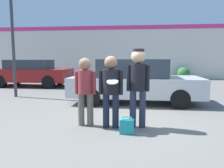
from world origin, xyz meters
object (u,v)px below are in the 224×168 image
at_px(person_left, 85,86).
at_px(person_right, 138,80).
at_px(parked_car_near, 134,81).
at_px(handbag, 127,126).
at_px(parked_car_far, 31,73).
at_px(street_lamp, 16,4).
at_px(person_middle_with_frisbee, 111,85).
at_px(shrub, 183,73).

bearing_deg(person_left, person_right, 0.76).
distance_m(parked_car_near, handbag, 3.36).
bearing_deg(parked_car_far, person_right, -48.09).
relative_size(person_left, parked_car_near, 0.35).
height_order(person_right, parked_car_far, person_right).
xyz_separation_m(parked_car_near, street_lamp, (-4.69, 0.58, 2.94)).
bearing_deg(person_middle_with_frisbee, shrub, 71.21).
distance_m(person_right, handbag, 1.08).
relative_size(person_right, parked_car_far, 0.42).
xyz_separation_m(person_middle_with_frisbee, parked_car_near, (0.49, 2.93, -0.22)).
bearing_deg(shrub, person_middle_with_frisbee, -108.79).
height_order(person_left, parked_car_near, person_left).
bearing_deg(parked_car_far, handbag, -51.15).
xyz_separation_m(person_middle_with_frisbee, parked_car_far, (-5.37, 6.77, -0.22)).
distance_m(person_left, person_middle_with_frisbee, 0.62).
bearing_deg(handbag, parked_car_near, 88.26).
relative_size(person_right, parked_car_near, 0.39).
bearing_deg(parked_car_far, parked_car_near, -33.25).
bearing_deg(person_left, shrub, 68.36).
relative_size(person_right, shrub, 1.99).
bearing_deg(street_lamp, person_left, -43.66).
relative_size(parked_car_near, parked_car_far, 1.05).
xyz_separation_m(parked_car_near, handbag, (-0.10, -3.31, -0.60)).
xyz_separation_m(parked_car_near, shrub, (3.41, 8.54, -0.32)).
xyz_separation_m(person_right, parked_car_far, (-5.98, 6.67, -0.34)).
bearing_deg(parked_car_near, parked_car_far, 146.75).
height_order(parked_car_far, handbag, parked_car_far).
bearing_deg(person_left, street_lamp, 136.34).
bearing_deg(street_lamp, parked_car_near, -7.08).
relative_size(parked_car_far, handbag, 12.39).
distance_m(person_left, parked_car_far, 8.20).
distance_m(street_lamp, shrub, 11.82).
distance_m(person_left, parked_car_near, 3.05).
height_order(parked_car_near, shrub, parked_car_near).
height_order(parked_car_near, street_lamp, street_lamp).
relative_size(person_left, person_right, 0.89).
relative_size(person_middle_with_frisbee, street_lamp, 0.27).
bearing_deg(shrub, parked_car_near, -111.77).
height_order(parked_car_near, handbag, parked_car_near).
height_order(person_right, shrub, person_right).
xyz_separation_m(parked_car_near, parked_car_far, (-5.86, 3.84, -0.01)).
bearing_deg(handbag, person_left, 155.04).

